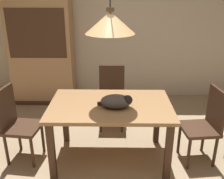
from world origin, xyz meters
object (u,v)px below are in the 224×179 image
(dining_table, at_px, (110,112))
(chair_right_side, at_px, (206,123))
(chair_left_side, at_px, (16,121))
(cat_sleeping, at_px, (117,101))
(chair_far_back, at_px, (112,94))
(hutch_bookcase, at_px, (42,55))
(pendant_lamp, at_px, (110,22))

(dining_table, distance_m, chair_right_side, 1.14)
(chair_left_side, height_order, cat_sleeping, chair_left_side)
(chair_left_side, xyz_separation_m, chair_far_back, (1.13, 0.87, 0.00))
(chair_right_side, xyz_separation_m, hutch_bookcase, (-2.38, 1.77, 0.38))
(dining_table, height_order, cat_sleeping, cat_sleeping)
(pendant_lamp, bearing_deg, chair_right_side, 0.45)
(chair_left_side, height_order, pendant_lamp, pendant_lamp)
(pendant_lamp, bearing_deg, chair_far_back, 89.95)
(cat_sleeping, bearing_deg, chair_far_back, 94.25)
(chair_far_back, xyz_separation_m, pendant_lamp, (-0.00, -0.88, 1.15))
(chair_left_side, bearing_deg, cat_sleeping, -4.93)
(chair_right_side, height_order, chair_far_back, same)
(dining_table, bearing_deg, chair_left_side, 179.53)
(chair_left_side, relative_size, cat_sleeping, 2.38)
(chair_left_side, bearing_deg, hutch_bookcase, 94.07)
(chair_left_side, height_order, chair_right_side, same)
(chair_far_back, bearing_deg, dining_table, -90.05)
(dining_table, relative_size, chair_left_side, 1.51)
(dining_table, xyz_separation_m, chair_far_back, (0.00, 0.88, -0.14))
(chair_far_back, xyz_separation_m, hutch_bookcase, (-1.25, 0.91, 0.38))
(chair_far_back, height_order, hutch_bookcase, hutch_bookcase)
(chair_left_side, bearing_deg, dining_table, -0.47)
(chair_far_back, bearing_deg, cat_sleeping, -85.75)
(cat_sleeping, xyz_separation_m, pendant_lamp, (-0.07, 0.09, 0.84))
(hutch_bookcase, bearing_deg, chair_right_side, -36.69)
(dining_table, height_order, chair_left_side, chair_left_side)
(dining_table, relative_size, chair_far_back, 1.51)
(chair_left_side, xyz_separation_m, pendant_lamp, (1.13, -0.01, 1.15))
(chair_right_side, height_order, pendant_lamp, pendant_lamp)
(pendant_lamp, distance_m, hutch_bookcase, 2.31)
(chair_far_back, height_order, pendant_lamp, pendant_lamp)
(cat_sleeping, bearing_deg, dining_table, 127.73)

